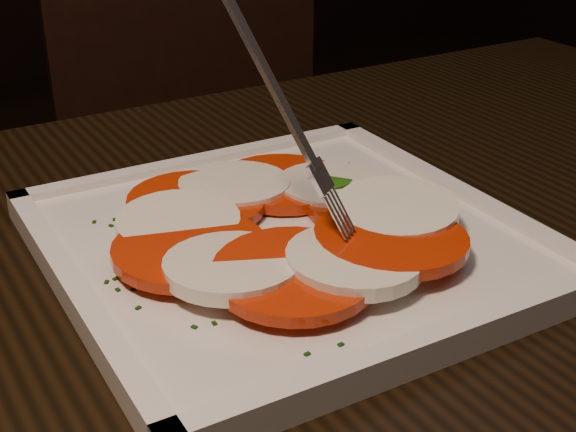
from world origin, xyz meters
TOP-DOWN VIEW (x-y plane):
  - table at (-0.18, -0.16)m, footprint 1.25×0.87m
  - chair at (-0.02, 0.50)m, footprint 0.46×0.46m
  - plate at (-0.21, -0.12)m, footprint 0.33×0.33m
  - caprese_salad at (-0.21, -0.12)m, footprint 0.27×0.27m
  - fork at (-0.23, -0.14)m, footprint 0.08×0.09m

SIDE VIEW (x-z plane):
  - chair at x=-0.02m, z-range 0.07..1.00m
  - table at x=-0.18m, z-range 0.28..1.03m
  - plate at x=-0.21m, z-range 0.75..0.76m
  - caprese_salad at x=-0.21m, z-range 0.76..0.79m
  - fork at x=-0.23m, z-range 0.79..0.94m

